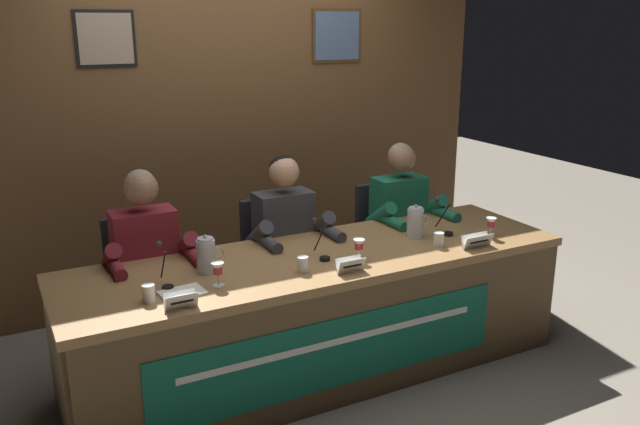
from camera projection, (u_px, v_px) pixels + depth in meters
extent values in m
plane|color=gray|center=(320.00, 368.00, 3.93)|extent=(12.00, 12.00, 0.00)
cube|color=brown|center=(231.00, 122.00, 4.75)|extent=(4.13, 0.12, 2.60)
cube|color=black|center=(105.00, 39.00, 4.15)|extent=(0.38, 0.02, 0.36)
cube|color=gray|center=(106.00, 39.00, 4.14)|extent=(0.34, 0.01, 0.32)
cube|color=#4C3319|center=(337.00, 36.00, 4.90)|extent=(0.41, 0.02, 0.39)
cube|color=slate|center=(337.00, 36.00, 4.89)|extent=(0.37, 0.01, 0.35)
cube|color=olive|center=(320.00, 259.00, 3.73)|extent=(2.93, 0.85, 0.05)
cube|color=brown|center=(355.00, 346.00, 3.49)|extent=(2.87, 0.04, 0.68)
cube|color=brown|center=(66.00, 375.00, 3.20)|extent=(0.08, 0.77, 0.68)
cube|color=brown|center=(503.00, 275.00, 4.46)|extent=(0.08, 0.77, 0.68)
cube|color=#14664C|center=(337.00, 353.00, 3.41)|extent=(2.02, 0.01, 0.39)
cube|color=white|center=(338.00, 342.00, 3.39)|extent=(1.71, 0.00, 0.04)
cylinder|color=black|center=(153.00, 361.00, 3.98)|extent=(0.44, 0.44, 0.02)
cylinder|color=black|center=(151.00, 330.00, 3.92)|extent=(0.05, 0.05, 0.40)
cube|color=#232328|center=(148.00, 297.00, 3.86)|extent=(0.44, 0.44, 0.03)
cube|color=#232328|center=(137.00, 250.00, 3.96)|extent=(0.40, 0.05, 0.44)
cylinder|color=black|center=(148.00, 359.00, 3.58)|extent=(0.10, 0.10, 0.45)
cylinder|color=black|center=(184.00, 351.00, 3.67)|extent=(0.10, 0.10, 0.45)
cylinder|color=black|center=(138.00, 303.00, 3.63)|extent=(0.13, 0.34, 0.13)
cylinder|color=black|center=(173.00, 296.00, 3.72)|extent=(0.13, 0.34, 0.13)
cube|color=maroon|center=(145.00, 251.00, 3.75)|extent=(0.36, 0.20, 0.48)
sphere|color=#8E664C|center=(141.00, 188.00, 3.62)|extent=(0.19, 0.19, 0.19)
sphere|color=gray|center=(140.00, 185.00, 3.63)|extent=(0.17, 0.17, 0.17)
cylinder|color=maroon|center=(111.00, 259.00, 3.56)|extent=(0.09, 0.30, 0.25)
cylinder|color=maroon|center=(186.00, 247.00, 3.75)|extent=(0.09, 0.30, 0.25)
cylinder|color=maroon|center=(117.00, 268.00, 3.43)|extent=(0.07, 0.24, 0.07)
cylinder|color=maroon|center=(194.00, 256.00, 3.62)|extent=(0.07, 0.24, 0.07)
cube|color=white|center=(182.00, 302.00, 3.00)|extent=(0.15, 0.03, 0.08)
cube|color=white|center=(180.00, 299.00, 3.03)|extent=(0.15, 0.03, 0.08)
cube|color=black|center=(182.00, 302.00, 3.00)|extent=(0.11, 0.01, 0.01)
cylinder|color=white|center=(219.00, 285.00, 3.28)|extent=(0.06, 0.06, 0.00)
cylinder|color=white|center=(218.00, 280.00, 3.27)|extent=(0.01, 0.01, 0.05)
cone|color=white|center=(218.00, 269.00, 3.26)|extent=(0.06, 0.06, 0.06)
cylinder|color=#B21E2D|center=(218.00, 270.00, 3.26)|extent=(0.04, 0.04, 0.04)
cylinder|color=silver|center=(149.00, 293.00, 3.09)|extent=(0.06, 0.06, 0.08)
cylinder|color=silver|center=(149.00, 297.00, 3.09)|extent=(0.05, 0.05, 0.05)
cylinder|color=black|center=(168.00, 288.00, 3.23)|extent=(0.06, 0.06, 0.02)
cylinder|color=black|center=(163.00, 265.00, 3.26)|extent=(0.01, 0.13, 0.18)
sphere|color=#2D2D2D|center=(159.00, 244.00, 3.29)|extent=(0.03, 0.03, 0.03)
cylinder|color=black|center=(284.00, 331.00, 4.37)|extent=(0.44, 0.44, 0.02)
cylinder|color=black|center=(283.00, 302.00, 4.31)|extent=(0.05, 0.05, 0.40)
cube|color=#232328|center=(283.00, 272.00, 4.25)|extent=(0.44, 0.44, 0.03)
cube|color=#232328|center=(269.00, 229.00, 4.35)|extent=(0.40, 0.05, 0.44)
cylinder|color=black|center=(292.00, 326.00, 3.97)|extent=(0.10, 0.10, 0.45)
cylinder|color=black|center=(321.00, 319.00, 4.06)|extent=(0.10, 0.10, 0.45)
cylinder|color=black|center=(281.00, 276.00, 4.02)|extent=(0.13, 0.34, 0.13)
cylinder|color=black|center=(310.00, 270.00, 4.11)|extent=(0.13, 0.34, 0.13)
cube|color=#38383D|center=(284.00, 229.00, 4.14)|extent=(0.36, 0.20, 0.48)
sphere|color=tan|center=(284.00, 172.00, 4.02)|extent=(0.19, 0.19, 0.19)
sphere|color=black|center=(283.00, 169.00, 4.02)|extent=(0.17, 0.17, 0.17)
cylinder|color=#38383D|center=(259.00, 235.00, 3.95)|extent=(0.09, 0.30, 0.25)
cylinder|color=#38383D|center=(320.00, 225.00, 4.14)|extent=(0.09, 0.30, 0.25)
cylinder|color=#38383D|center=(270.00, 243.00, 3.82)|extent=(0.07, 0.24, 0.07)
cylinder|color=#38383D|center=(332.00, 233.00, 4.01)|extent=(0.07, 0.24, 0.07)
cube|color=white|center=(352.00, 266.00, 3.44)|extent=(0.16, 0.03, 0.08)
cube|color=white|center=(349.00, 264.00, 3.47)|extent=(0.16, 0.03, 0.08)
cube|color=black|center=(352.00, 266.00, 3.43)|extent=(0.11, 0.01, 0.01)
cylinder|color=white|center=(359.00, 260.00, 3.63)|extent=(0.06, 0.06, 0.00)
cylinder|color=white|center=(359.00, 255.00, 3.62)|extent=(0.01, 0.01, 0.05)
cone|color=white|center=(359.00, 245.00, 3.60)|extent=(0.06, 0.06, 0.06)
cylinder|color=#B21E2D|center=(359.00, 246.00, 3.60)|extent=(0.04, 0.04, 0.04)
cylinder|color=silver|center=(303.00, 264.00, 3.45)|extent=(0.06, 0.06, 0.08)
cylinder|color=silver|center=(303.00, 267.00, 3.46)|extent=(0.05, 0.05, 0.05)
cylinder|color=black|center=(325.00, 259.00, 3.63)|extent=(0.06, 0.06, 0.02)
cylinder|color=black|center=(320.00, 238.00, 3.65)|extent=(0.01, 0.13, 0.18)
sphere|color=#2D2D2D|center=(314.00, 220.00, 3.68)|extent=(0.03, 0.03, 0.03)
cylinder|color=black|center=(393.00, 305.00, 4.76)|extent=(0.44, 0.44, 0.02)
cylinder|color=black|center=(393.00, 279.00, 4.70)|extent=(0.05, 0.05, 0.40)
cube|color=#232328|center=(394.00, 251.00, 4.64)|extent=(0.44, 0.44, 0.03)
cube|color=#232328|center=(380.00, 212.00, 4.74)|extent=(0.40, 0.05, 0.44)
cylinder|color=black|center=(410.00, 298.00, 4.36)|extent=(0.10, 0.10, 0.45)
cylinder|color=black|center=(434.00, 293.00, 4.45)|extent=(0.10, 0.10, 0.45)
cylinder|color=black|center=(399.00, 253.00, 4.41)|extent=(0.13, 0.34, 0.13)
cylinder|color=black|center=(423.00, 248.00, 4.50)|extent=(0.13, 0.34, 0.13)
cube|color=#196047|center=(398.00, 211.00, 4.53)|extent=(0.36, 0.20, 0.48)
sphere|color=#8E664C|center=(402.00, 158.00, 4.41)|extent=(0.19, 0.19, 0.19)
sphere|color=gray|center=(401.00, 156.00, 4.41)|extent=(0.17, 0.17, 0.17)
cylinder|color=#196047|center=(381.00, 216.00, 4.34)|extent=(0.09, 0.30, 0.25)
cylinder|color=#196047|center=(432.00, 208.00, 4.53)|extent=(0.09, 0.30, 0.25)
cylinder|color=#196047|center=(394.00, 222.00, 4.21)|extent=(0.07, 0.24, 0.07)
cylinder|color=#196047|center=(446.00, 214.00, 4.40)|extent=(0.07, 0.24, 0.07)
cube|color=white|center=(479.00, 242.00, 3.81)|extent=(0.20, 0.03, 0.08)
cube|color=white|center=(475.00, 240.00, 3.84)|extent=(0.20, 0.03, 0.08)
cube|color=black|center=(479.00, 242.00, 3.81)|extent=(0.14, 0.01, 0.01)
cylinder|color=white|center=(490.00, 237.00, 4.02)|extent=(0.06, 0.06, 0.00)
cylinder|color=white|center=(490.00, 232.00, 4.01)|extent=(0.01, 0.01, 0.05)
cone|color=white|center=(491.00, 223.00, 3.99)|extent=(0.06, 0.06, 0.06)
cylinder|color=#B21E2D|center=(491.00, 224.00, 4.00)|extent=(0.04, 0.04, 0.04)
cylinder|color=silver|center=(439.00, 240.00, 3.84)|extent=(0.06, 0.06, 0.08)
cylinder|color=silver|center=(439.00, 242.00, 3.85)|extent=(0.05, 0.05, 0.05)
cylinder|color=black|center=(448.00, 234.00, 4.05)|extent=(0.06, 0.06, 0.02)
cylinder|color=black|center=(443.00, 216.00, 4.07)|extent=(0.01, 0.13, 0.18)
sphere|color=#2D2D2D|center=(437.00, 200.00, 4.10)|extent=(0.03, 0.03, 0.03)
cylinder|color=silver|center=(206.00, 256.00, 3.43)|extent=(0.10, 0.10, 0.18)
cylinder|color=silver|center=(205.00, 239.00, 3.41)|extent=(0.08, 0.08, 0.01)
sphere|color=silver|center=(205.00, 236.00, 3.40)|extent=(0.02, 0.02, 0.02)
torus|color=silver|center=(218.00, 253.00, 3.46)|extent=(0.07, 0.01, 0.07)
cylinder|color=silver|center=(415.00, 223.00, 3.99)|extent=(0.10, 0.10, 0.18)
cylinder|color=silver|center=(416.00, 208.00, 3.96)|extent=(0.08, 0.09, 0.01)
sphere|color=silver|center=(416.00, 206.00, 3.96)|extent=(0.02, 0.02, 0.02)
torus|color=silver|center=(424.00, 220.00, 4.02)|extent=(0.07, 0.01, 0.07)
cube|color=white|center=(182.00, 293.00, 3.18)|extent=(0.22, 0.17, 0.01)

